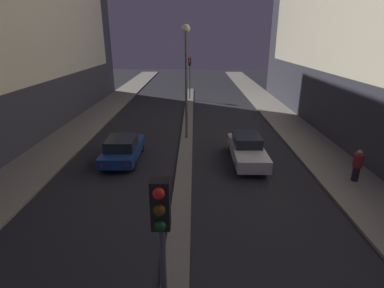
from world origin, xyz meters
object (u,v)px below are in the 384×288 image
at_px(traffic_light_mid, 190,68).
at_px(car_left_lane, 123,149).
at_px(street_lamp, 186,60).
at_px(car_right_lane, 247,149).
at_px(pedestrian_on_right_sidewalk, 357,165).
at_px(traffic_light_near, 162,243).

distance_m(traffic_light_mid, car_left_lane, 18.57).
xyz_separation_m(street_lamp, car_right_lane, (3.58, -3.97, -4.61)).
relative_size(traffic_light_mid, pedestrian_on_right_sidewalk, 2.84).
bearing_deg(traffic_light_near, traffic_light_mid, 90.00).
distance_m(street_lamp, pedestrian_on_right_sidewalk, 11.64).
bearing_deg(car_left_lane, traffic_light_near, -73.15).
relative_size(traffic_light_near, car_left_lane, 1.06).
xyz_separation_m(traffic_light_mid, car_right_lane, (3.58, -18.06, -2.70)).
bearing_deg(car_left_lane, pedestrian_on_right_sidewalk, -12.69).
bearing_deg(car_left_lane, car_right_lane, -0.36).
xyz_separation_m(traffic_light_mid, car_left_lane, (-3.58, -18.02, -2.74)).
bearing_deg(street_lamp, traffic_light_mid, 90.00).
bearing_deg(pedestrian_on_right_sidewalk, street_lamp, 141.94).
xyz_separation_m(traffic_light_near, car_right_lane, (3.58, 11.76, -2.70)).
height_order(car_right_lane, pedestrian_on_right_sidewalk, pedestrian_on_right_sidewalk).
bearing_deg(street_lamp, traffic_light_near, -90.00).
bearing_deg(street_lamp, car_right_lane, -47.99).
height_order(car_left_lane, car_right_lane, car_right_lane).
relative_size(traffic_light_near, street_lamp, 0.61).
bearing_deg(pedestrian_on_right_sidewalk, car_right_lane, 151.44).
bearing_deg(car_left_lane, traffic_light_mid, 78.77).
xyz_separation_m(traffic_light_near, street_lamp, (0.00, 15.73, 1.91)).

